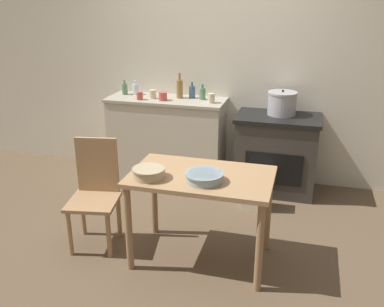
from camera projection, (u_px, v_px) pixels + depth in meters
name	position (u px, v px, depth m)	size (l,w,h in m)	color
ground_plane	(176.00, 239.00, 3.82)	(14.00, 14.00, 0.00)	brown
wall_back	(217.00, 67.00, 4.80)	(8.00, 0.07, 2.55)	beige
counter_cabinet	(167.00, 138.00, 4.96)	(1.34, 0.51, 0.95)	beige
stove	(276.00, 154.00, 4.63)	(0.88, 0.58, 0.85)	#38332D
work_table	(201.00, 188.00, 3.32)	(1.10, 0.67, 0.75)	#A87F56
chair	(95.00, 191.00, 3.63)	(0.46, 0.46, 0.92)	#A87F56
flour_sack	(256.00, 192.00, 4.31)	(0.26, 0.18, 0.36)	beige
stock_pot	(282.00, 103.00, 4.49)	(0.31, 0.31, 0.27)	#A8A8AD
mixing_bowl_large	(149.00, 172.00, 3.21)	(0.25, 0.25, 0.08)	tan
mixing_bowl_small	(204.00, 177.00, 3.15)	(0.29, 0.29, 0.07)	#93A8B2
bottle_far_left	(125.00, 89.00, 4.97)	(0.07, 0.07, 0.17)	#517F5B
bottle_left	(192.00, 92.00, 4.79)	(0.07, 0.07, 0.18)	#3D5675
bottle_mid_left	(202.00, 94.00, 4.73)	(0.07, 0.07, 0.17)	#517F5B
bottle_center_left	(180.00, 88.00, 4.78)	(0.07, 0.07, 0.28)	olive
bottle_center	(136.00, 89.00, 4.96)	(0.07, 0.07, 0.16)	silver
cup_center_right	(140.00, 96.00, 4.73)	(0.07, 0.07, 0.09)	#B74C42
cup_mid_right	(163.00, 96.00, 4.69)	(0.09, 0.09, 0.09)	#B74C42
cup_right	(211.00, 98.00, 4.58)	(0.08, 0.08, 0.10)	beige
cup_far_right	(153.00, 94.00, 4.78)	(0.08, 0.08, 0.10)	beige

